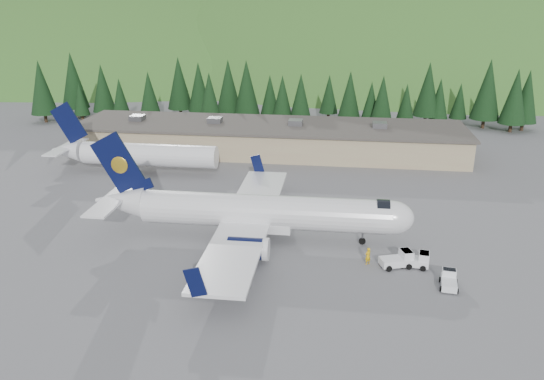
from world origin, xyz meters
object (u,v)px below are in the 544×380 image
at_px(airliner, 256,212).
at_px(baggage_tug_b, 416,260).
at_px(second_airliner, 132,153).
at_px(ramp_worker, 368,256).
at_px(terminal_building, 268,138).
at_px(baggage_tug_a, 399,259).
at_px(baggage_tug_c, 449,280).

distance_m(airliner, baggage_tug_b, 18.67).
relative_size(second_airliner, ramp_worker, 14.25).
bearing_deg(terminal_building, baggage_tug_a, -64.97).
xyz_separation_m(baggage_tug_a, baggage_tug_c, (4.52, -3.61, -0.11)).
relative_size(second_airliner, terminal_building, 0.39).
distance_m(baggage_tug_a, ramp_worker, 3.24).
height_order(second_airliner, baggage_tug_c, second_airliner).
xyz_separation_m(terminal_building, ramp_worker, (16.76, -42.82, -1.66)).
xyz_separation_m(baggage_tug_a, ramp_worker, (-3.24, 0.01, 0.17)).
relative_size(baggage_tug_b, ramp_worker, 1.76).
bearing_deg(airliner, terminal_building, 95.46).
xyz_separation_m(baggage_tug_b, baggage_tug_c, (2.71, -3.79, -0.08)).
bearing_deg(baggage_tug_b, second_airliner, 155.67).
bearing_deg(second_airliner, ramp_worker, -36.18).
bearing_deg(baggage_tug_b, terminal_building, 125.32).
distance_m(second_airliner, baggage_tug_b, 49.58).
bearing_deg(baggage_tug_a, baggage_tug_b, -13.23).
height_order(airliner, second_airliner, airliner).
distance_m(airliner, ramp_worker, 13.93).
distance_m(second_airliner, ramp_worker, 45.50).
height_order(baggage_tug_a, ramp_worker, ramp_worker).
bearing_deg(baggage_tug_b, airliner, 173.70).
relative_size(baggage_tug_a, ramp_worker, 1.91).
xyz_separation_m(baggage_tug_c, terminal_building, (-24.52, 46.44, 1.94)).
distance_m(baggage_tug_b, terminal_building, 47.94).
xyz_separation_m(airliner, baggage_tug_c, (20.61, -8.43, -2.65)).
xyz_separation_m(airliner, terminal_building, (-3.91, 38.01, -0.71)).
bearing_deg(baggage_tug_a, baggage_tug_c, -57.54).
xyz_separation_m(baggage_tug_b, terminal_building, (-21.81, 42.65, 1.86)).
distance_m(second_airliner, terminal_building, 25.55).
distance_m(baggage_tug_a, baggage_tug_c, 5.78).
bearing_deg(second_airliner, terminal_building, 38.78).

